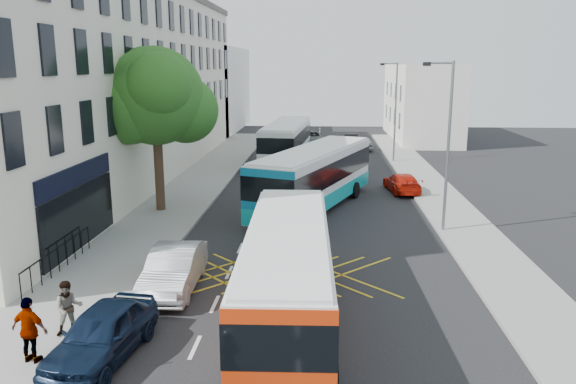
% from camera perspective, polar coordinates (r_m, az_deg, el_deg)
% --- Properties ---
extents(ground, '(120.00, 120.00, 0.00)m').
position_cam_1_polar(ground, '(16.64, 1.81, -15.83)').
color(ground, black).
rests_on(ground, ground).
extents(pavement_left, '(5.00, 70.00, 0.15)m').
position_cam_1_polar(pavement_left, '(31.90, -12.76, -1.84)').
color(pavement_left, gray).
rests_on(pavement_left, ground).
extents(pavement_right, '(3.00, 70.00, 0.15)m').
position_cam_1_polar(pavement_right, '(31.44, 16.51, -2.28)').
color(pavement_right, gray).
rests_on(pavement_right, ground).
extents(terrace_main, '(8.30, 45.00, 13.50)m').
position_cam_1_polar(terrace_main, '(41.67, -16.94, 10.60)').
color(terrace_main, beige).
rests_on(terrace_main, ground).
extents(terrace_far, '(8.00, 20.00, 10.00)m').
position_cam_1_polar(terrace_far, '(71.13, -8.24, 10.29)').
color(terrace_far, silver).
rests_on(terrace_far, ground).
extents(building_right, '(6.00, 18.00, 8.00)m').
position_cam_1_polar(building_right, '(63.61, 13.32, 8.90)').
color(building_right, silver).
rests_on(building_right, ground).
extents(street_tree, '(6.30, 5.70, 8.80)m').
position_cam_1_polar(street_tree, '(30.92, -13.37, 9.36)').
color(street_tree, '#382619').
rests_on(street_tree, pavement_left).
extents(lamp_near, '(1.45, 0.15, 8.00)m').
position_cam_1_polar(lamp_near, '(27.42, 15.81, 5.30)').
color(lamp_near, slate).
rests_on(lamp_near, pavement_right).
extents(lamp_far, '(1.45, 0.15, 8.00)m').
position_cam_1_polar(lamp_far, '(47.07, 10.75, 8.50)').
color(lamp_far, slate).
rests_on(lamp_far, pavement_right).
extents(railings, '(0.08, 5.60, 1.14)m').
position_cam_1_polar(railings, '(23.46, -22.28, -6.19)').
color(railings, black).
rests_on(railings, pavement_left).
extents(bus_near, '(2.99, 11.09, 3.10)m').
position_cam_1_polar(bus_near, '(17.60, -0.05, -8.31)').
color(bus_near, silver).
rests_on(bus_near, ground).
extents(bus_mid, '(6.89, 12.34, 3.41)m').
position_cam_1_polar(bus_mid, '(31.59, 2.69, 1.52)').
color(bus_mid, silver).
rests_on(bus_mid, ground).
extents(bus_far, '(3.66, 12.09, 3.35)m').
position_cam_1_polar(bus_far, '(46.51, -0.15, 5.14)').
color(bus_far, silver).
rests_on(bus_far, ground).
extents(parked_car_blue, '(2.29, 4.55, 1.49)m').
position_cam_1_polar(parked_car_blue, '(16.73, -18.36, -13.50)').
color(parked_car_blue, black).
rests_on(parked_car_blue, ground).
extents(parked_car_silver, '(1.76, 4.74, 1.55)m').
position_cam_1_polar(parked_car_silver, '(20.83, -11.52, -7.68)').
color(parked_car_silver, '#B0B3B8').
rests_on(parked_car_silver, ground).
extents(red_hatchback, '(2.22, 4.39, 1.22)m').
position_cam_1_polar(red_hatchback, '(36.55, 11.51, 0.93)').
color(red_hatchback, red).
rests_on(red_hatchback, ground).
extents(distant_car_grey, '(2.79, 4.95, 1.31)m').
position_cam_1_polar(distant_car_grey, '(57.74, 2.43, 5.52)').
color(distant_car_grey, '#44484C').
rests_on(distant_car_grey, ground).
extents(distant_car_silver, '(2.07, 4.07, 1.33)m').
position_cam_1_polar(distant_car_silver, '(54.15, 7.54, 4.95)').
color(distant_car_silver, '#9FA2A6').
rests_on(distant_car_silver, ground).
extents(distant_car_dark, '(1.50, 3.68, 1.19)m').
position_cam_1_polar(distant_car_dark, '(57.28, 6.39, 5.33)').
color(distant_car_dark, black).
rests_on(distant_car_dark, ground).
extents(pedestrian_near, '(1.00, 0.92, 1.66)m').
position_cam_1_polar(pedestrian_near, '(18.05, -21.39, -10.92)').
color(pedestrian_near, gray).
rests_on(pedestrian_near, pavement_left).
extents(pedestrian_far, '(1.15, 0.66, 1.84)m').
position_cam_1_polar(pedestrian_far, '(16.85, -24.76, -12.62)').
color(pedestrian_far, gray).
rests_on(pedestrian_far, pavement_left).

